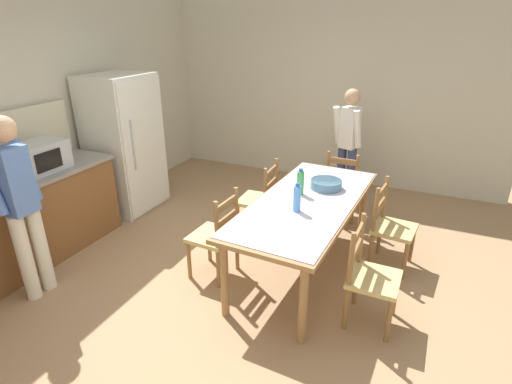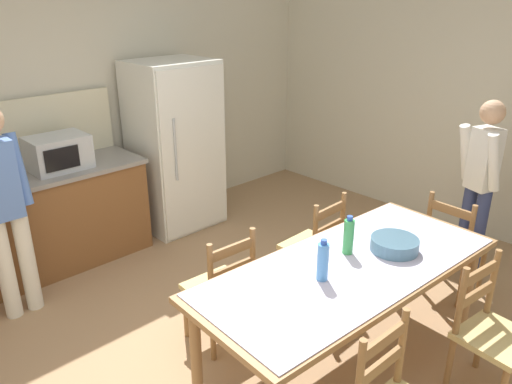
% 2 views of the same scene
% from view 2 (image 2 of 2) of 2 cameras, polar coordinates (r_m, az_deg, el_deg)
% --- Properties ---
extents(ground_plane, '(8.32, 8.32, 0.00)m').
position_cam_2_polar(ground_plane, '(3.67, -1.69, -19.11)').
color(ground_plane, '#9E7A56').
extents(wall_back, '(6.52, 0.12, 2.90)m').
position_cam_2_polar(wall_back, '(5.16, -22.35, 9.65)').
color(wall_back, beige).
rests_on(wall_back, ground).
extents(wall_right, '(0.12, 5.20, 2.90)m').
position_cam_2_polar(wall_right, '(5.58, 24.31, 10.17)').
color(wall_right, beige).
rests_on(wall_right, ground).
extents(refrigerator, '(0.82, 0.73, 1.78)m').
position_cam_2_polar(refrigerator, '(5.36, -9.21, 5.20)').
color(refrigerator, silver).
rests_on(refrigerator, ground).
extents(microwave, '(0.50, 0.39, 0.30)m').
position_cam_2_polar(microwave, '(4.77, -21.66, 4.21)').
color(microwave, '#B2B7BC').
rests_on(microwave, kitchen_counter).
extents(dining_table, '(2.18, 1.02, 0.78)m').
position_cam_2_polar(dining_table, '(3.32, 10.62, -9.32)').
color(dining_table, olive).
rests_on(dining_table, ground).
extents(bottle_near_centre, '(0.07, 0.07, 0.27)m').
position_cam_2_polar(bottle_near_centre, '(3.04, 7.64, -7.85)').
color(bottle_near_centre, '#4C8ED6').
rests_on(bottle_near_centre, dining_table).
extents(bottle_off_centre, '(0.07, 0.07, 0.27)m').
position_cam_2_polar(bottle_off_centre, '(3.36, 10.53, -4.99)').
color(bottle_off_centre, green).
rests_on(bottle_off_centre, dining_table).
extents(serving_bowl, '(0.32, 0.32, 0.09)m').
position_cam_2_polar(serving_bowl, '(3.49, 15.55, -5.70)').
color(serving_bowl, slate).
rests_on(serving_bowl, dining_table).
extents(chair_head_end, '(0.42, 0.44, 0.91)m').
position_cam_2_polar(chair_head_end, '(4.47, 21.60, -5.79)').
color(chair_head_end, olive).
rests_on(chair_head_end, ground).
extents(chair_side_near_right, '(0.46, 0.44, 0.91)m').
position_cam_2_polar(chair_side_near_right, '(3.52, 25.25, -14.42)').
color(chair_side_near_right, olive).
rests_on(chair_side_near_right, ground).
extents(chair_side_far_right, '(0.43, 0.41, 0.91)m').
position_cam_2_polar(chair_side_far_right, '(4.19, 6.73, -6.20)').
color(chair_side_far_right, olive).
rests_on(chair_side_far_right, ground).
extents(chair_side_far_left, '(0.44, 0.42, 0.91)m').
position_cam_2_polar(chair_side_far_left, '(3.63, -3.96, -10.92)').
color(chair_side_far_left, olive).
rests_on(chair_side_far_left, ground).
extents(person_at_counter, '(0.42, 0.29, 1.69)m').
position_cam_2_polar(person_at_counter, '(4.15, -26.91, -1.11)').
color(person_at_counter, silver).
rests_on(person_at_counter, ground).
extents(person_by_table, '(0.35, 0.44, 1.57)m').
position_cam_2_polar(person_by_table, '(4.81, 24.25, 1.49)').
color(person_by_table, navy).
rests_on(person_by_table, ground).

